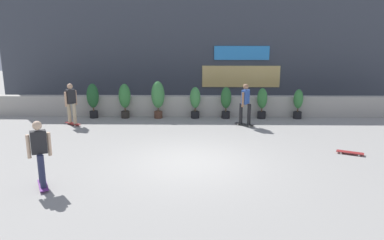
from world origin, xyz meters
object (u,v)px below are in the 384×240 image
(potted_plant_3, at_px, (195,101))
(potted_plant_2, at_px, (158,97))
(potted_plant_5, at_px, (262,101))
(skater_far_left, at_px, (40,151))
(skater_by_wall_left, at_px, (71,102))
(skateboard_near_camera, at_px, (350,152))
(potted_plant_1, at_px, (125,98))
(skater_mid_plaza, at_px, (245,103))
(potted_plant_0, at_px, (93,98))
(potted_plant_4, at_px, (226,101))
(potted_plant_6, at_px, (298,103))

(potted_plant_3, bearing_deg, potted_plant_2, 180.00)
(potted_plant_5, xyz_separation_m, skater_far_left, (-6.59, -7.47, 0.19))
(skater_by_wall_left, relative_size, skateboard_near_camera, 2.09)
(potted_plant_1, distance_m, potted_plant_2, 1.45)
(skater_mid_plaza, bearing_deg, potted_plant_5, 55.24)
(potted_plant_3, height_order, potted_plant_5, potted_plant_3)
(skateboard_near_camera, bearing_deg, potted_plant_0, 152.77)
(potted_plant_3, relative_size, skateboard_near_camera, 1.69)
(potted_plant_4, distance_m, skater_mid_plaza, 1.45)
(skater_by_wall_left, height_order, skater_mid_plaza, same)
(potted_plant_0, bearing_deg, potted_plant_5, 0.00)
(skater_far_left, bearing_deg, potted_plant_1, 85.13)
(potted_plant_2, bearing_deg, potted_plant_6, 0.00)
(potted_plant_3, height_order, potted_plant_6, potted_plant_3)
(potted_plant_3, bearing_deg, potted_plant_5, 0.00)
(potted_plant_0, distance_m, skater_mid_plaza, 6.58)
(potted_plant_3, relative_size, potted_plant_4, 1.00)
(potted_plant_1, xyz_separation_m, potted_plant_4, (4.39, -0.00, -0.09))
(potted_plant_6, relative_size, skater_by_wall_left, 0.75)
(potted_plant_6, height_order, skater_by_wall_left, skater_by_wall_left)
(potted_plant_3, height_order, skater_mid_plaza, skater_mid_plaza)
(skater_far_left, height_order, skateboard_near_camera, skater_far_left)
(potted_plant_5, xyz_separation_m, skater_by_wall_left, (-7.86, -1.29, 0.19))
(potted_plant_6, height_order, skater_far_left, skater_far_left)
(potted_plant_4, relative_size, skater_by_wall_left, 0.81)
(potted_plant_1, bearing_deg, potted_plant_0, -180.00)
(potted_plant_4, distance_m, skateboard_near_camera, 6.01)
(potted_plant_3, xyz_separation_m, skater_by_wall_left, (-4.97, -1.29, 0.16))
(potted_plant_0, bearing_deg, skater_far_left, -84.25)
(potted_plant_3, distance_m, potted_plant_5, 2.89)
(potted_plant_0, height_order, potted_plant_5, potted_plant_0)
(potted_plant_1, xyz_separation_m, potted_plant_2, (1.45, -0.00, 0.08))
(potted_plant_3, distance_m, potted_plant_6, 4.44)
(potted_plant_1, height_order, potted_plant_5, potted_plant_1)
(skater_by_wall_left, bearing_deg, potted_plant_1, 33.91)
(skater_mid_plaza, bearing_deg, potted_plant_1, 165.89)
(potted_plant_5, bearing_deg, potted_plant_2, -180.00)
(potted_plant_0, bearing_deg, skateboard_near_camera, -27.23)
(potted_plant_5, bearing_deg, potted_plant_4, -180.00)
(potted_plant_2, distance_m, skater_mid_plaza, 3.84)
(skater_far_left, bearing_deg, potted_plant_6, 42.56)
(potted_plant_0, distance_m, potted_plant_2, 2.84)
(potted_plant_5, distance_m, skateboard_near_camera, 5.24)
(potted_plant_6, bearing_deg, potted_plant_5, 180.00)
(potted_plant_0, distance_m, skateboard_near_camera, 10.52)
(potted_plant_2, relative_size, skater_by_wall_left, 0.95)
(potted_plant_2, relative_size, skater_mid_plaza, 0.95)
(potted_plant_2, height_order, skater_by_wall_left, skater_by_wall_left)
(potted_plant_0, xyz_separation_m, potted_plant_6, (8.89, 0.00, -0.17))
(potted_plant_1, bearing_deg, potted_plant_2, -0.00)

